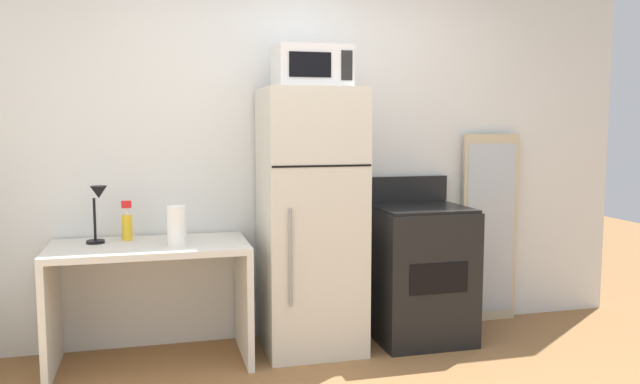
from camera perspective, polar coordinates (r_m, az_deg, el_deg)
wall_back_white at (r=4.46m, az=-2.27°, el=3.83°), size 5.00×0.10×2.60m
desk at (r=4.08m, az=-14.88°, el=-7.58°), size 1.19×0.62×0.75m
desk_lamp at (r=4.11m, az=-19.15°, el=-1.05°), size 0.14×0.12×0.35m
paper_towel_roll at (r=3.92m, az=-12.62°, el=-2.96°), size 0.11×0.11×0.24m
spray_bottle at (r=4.19m, az=-16.77°, el=-2.78°), size 0.06×0.06×0.25m
refrigerator at (r=4.16m, az=-0.81°, el=-2.57°), size 0.63×0.61×1.70m
microwave at (r=4.10m, az=-0.76°, el=11.04°), size 0.46×0.35×0.26m
oven_range at (r=4.47m, az=8.85°, el=-7.05°), size 0.63×0.61×1.10m
leaning_mirror at (r=4.94m, az=14.83°, el=-3.15°), size 0.44×0.03×1.40m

